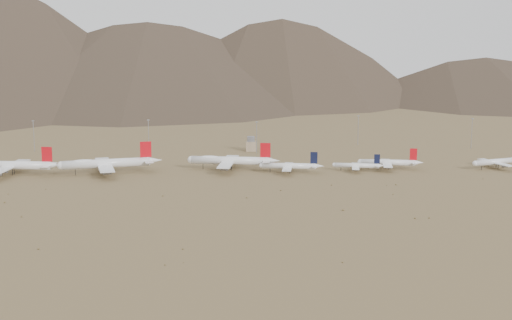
{
  "coord_description": "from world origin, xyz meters",
  "views": [
    {
      "loc": [
        7.81,
        -456.45,
        96.72
      ],
      "look_at": [
        30.04,
        30.0,
        8.73
      ],
      "focal_mm": 50.0,
      "sensor_mm": 36.0,
      "label": 1
    }
  ],
  "objects_px": {
    "widebody_east": "(230,160)",
    "narrowbody_a": "(290,166)",
    "narrowbody_b": "(358,166)",
    "control_tower": "(251,145)",
    "widebody_west": "(12,165)",
    "widebody_centre": "(107,163)"
  },
  "relations": [
    {
      "from": "widebody_east",
      "to": "narrowbody_a",
      "type": "distance_m",
      "value": 43.71
    },
    {
      "from": "widebody_west",
      "to": "widebody_centre",
      "type": "height_order",
      "value": "widebody_centre"
    },
    {
      "from": "widebody_centre",
      "to": "narrowbody_a",
      "type": "distance_m",
      "value": 127.01
    },
    {
      "from": "widebody_west",
      "to": "control_tower",
      "type": "bearing_deg",
      "value": 35.77
    },
    {
      "from": "widebody_west",
      "to": "narrowbody_b",
      "type": "height_order",
      "value": "widebody_west"
    },
    {
      "from": "widebody_centre",
      "to": "control_tower",
      "type": "relative_size",
      "value": 5.86
    },
    {
      "from": "widebody_west",
      "to": "narrowbody_b",
      "type": "bearing_deg",
      "value": 7.77
    },
    {
      "from": "narrowbody_b",
      "to": "control_tower",
      "type": "bearing_deg",
      "value": 138.49
    },
    {
      "from": "widebody_west",
      "to": "widebody_centre",
      "type": "distance_m",
      "value": 64.29
    },
    {
      "from": "control_tower",
      "to": "widebody_centre",
      "type": "bearing_deg",
      "value": -138.84
    },
    {
      "from": "widebody_west",
      "to": "narrowbody_a",
      "type": "xyz_separation_m",
      "value": [
        191.25,
        -1.86,
        -1.94
      ]
    },
    {
      "from": "widebody_west",
      "to": "widebody_centre",
      "type": "bearing_deg",
      "value": 7.97
    },
    {
      "from": "narrowbody_b",
      "to": "narrowbody_a",
      "type": "bearing_deg",
      "value": -165.71
    },
    {
      "from": "widebody_west",
      "to": "widebody_east",
      "type": "relative_size",
      "value": 1.0
    },
    {
      "from": "narrowbody_b",
      "to": "control_tower",
      "type": "xyz_separation_m",
      "value": [
        -71.72,
        88.78,
        1.34
      ]
    },
    {
      "from": "widebody_west",
      "to": "widebody_east",
      "type": "distance_m",
      "value": 149.91
    },
    {
      "from": "widebody_centre",
      "to": "control_tower",
      "type": "height_order",
      "value": "widebody_centre"
    },
    {
      "from": "widebody_centre",
      "to": "control_tower",
      "type": "bearing_deg",
      "value": 27.65
    },
    {
      "from": "narrowbody_a",
      "to": "narrowbody_b",
      "type": "xyz_separation_m",
      "value": [
        47.83,
        3.97,
        -0.87
      ]
    },
    {
      "from": "narrowbody_b",
      "to": "control_tower",
      "type": "height_order",
      "value": "narrowbody_b"
    },
    {
      "from": "widebody_centre",
      "to": "narrowbody_b",
      "type": "height_order",
      "value": "widebody_centre"
    },
    {
      "from": "narrowbody_a",
      "to": "narrowbody_b",
      "type": "distance_m",
      "value": 48.0
    }
  ]
}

